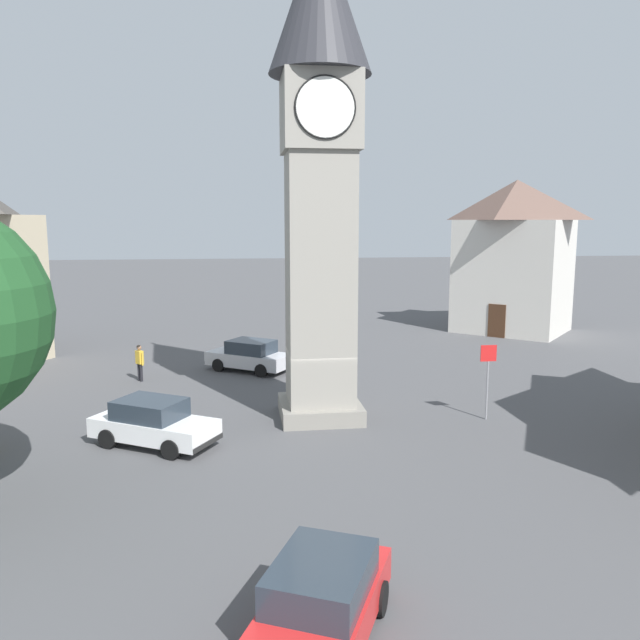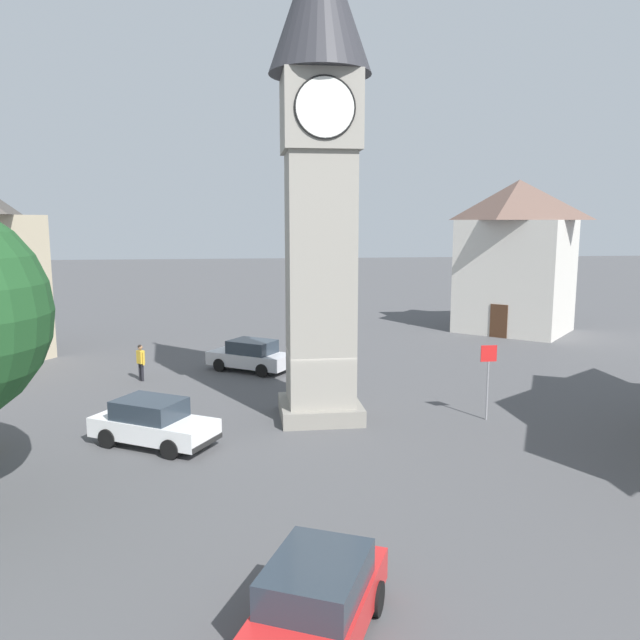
% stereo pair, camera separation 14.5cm
% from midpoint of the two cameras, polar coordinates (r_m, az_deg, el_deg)
% --- Properties ---
extents(ground_plane, '(200.00, 200.00, 0.00)m').
position_cam_midpoint_polar(ground_plane, '(23.76, -0.18, -8.81)').
color(ground_plane, '#4C4C4F').
extents(clock_tower, '(3.57, 3.57, 17.45)m').
position_cam_midpoint_polar(clock_tower, '(22.80, -0.19, 16.27)').
color(clock_tower, gray).
rests_on(clock_tower, ground).
extents(car_blue_kerb, '(4.35, 3.73, 1.53)m').
position_cam_midpoint_polar(car_blue_kerb, '(30.81, -6.57, -3.24)').
color(car_blue_kerb, silver).
rests_on(car_blue_kerb, ground).
extents(car_silver_kerb, '(4.41, 3.55, 1.53)m').
position_cam_midpoint_polar(car_silver_kerb, '(21.41, -15.11, -9.02)').
color(car_silver_kerb, white).
rests_on(car_silver_kerb, ground).
extents(car_red_corner, '(3.28, 4.45, 1.53)m').
position_cam_midpoint_polar(car_red_corner, '(11.79, -0.44, -24.54)').
color(car_red_corner, red).
rests_on(car_red_corner, ground).
extents(pedestrian, '(0.40, 0.44, 1.69)m').
position_cam_midpoint_polar(pedestrian, '(29.82, -16.23, -3.47)').
color(pedestrian, black).
rests_on(pedestrian, ground).
extents(building_terrace_right, '(9.04, 8.97, 9.88)m').
position_cam_midpoint_polar(building_terrace_right, '(43.13, 17.14, 5.65)').
color(building_terrace_right, beige).
rests_on(building_terrace_right, ground).
extents(road_sign, '(0.60, 0.07, 2.80)m').
position_cam_midpoint_polar(road_sign, '(23.78, 14.86, -4.35)').
color(road_sign, gray).
rests_on(road_sign, ground).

